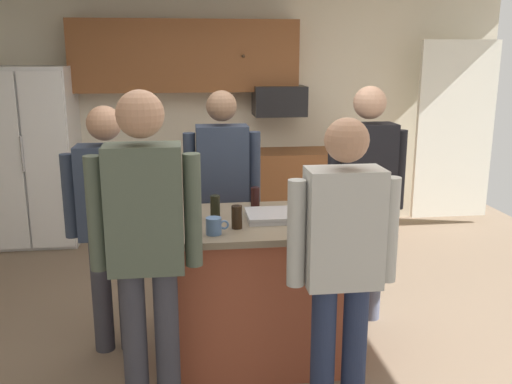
{
  "coord_description": "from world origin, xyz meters",
  "views": [
    {
      "loc": [
        -0.43,
        -3.62,
        1.96
      ],
      "look_at": [
        0.03,
        0.03,
        1.05
      ],
      "focal_mm": 39.56,
      "sensor_mm": 36.0,
      "label": 1
    }
  ],
  "objects_px": {
    "microwave_over_range": "(279,101)",
    "kitchen_island": "(262,289)",
    "person_elder_center": "(146,238)",
    "serving_tray": "(282,215)",
    "person_guest_left": "(366,189)",
    "person_host_foreground": "(110,215)",
    "glass_short_whisky": "(237,217)",
    "refrigerator": "(33,156)",
    "tumbler_amber": "(339,213)",
    "person_guest_right": "(342,257)",
    "glass_pilsner": "(215,207)",
    "person_guest_by_door": "(223,187)",
    "glass_dark_ale": "(255,198)",
    "mug_blue_stoneware": "(214,226)"
  },
  "relations": [
    {
      "from": "person_guest_left",
      "to": "glass_pilsner",
      "type": "relative_size",
      "value": 11.51
    },
    {
      "from": "person_guest_by_door",
      "to": "glass_dark_ale",
      "type": "distance_m",
      "value": 0.53
    },
    {
      "from": "kitchen_island",
      "to": "person_host_foreground",
      "type": "relative_size",
      "value": 0.79
    },
    {
      "from": "refrigerator",
      "to": "serving_tray",
      "type": "height_order",
      "value": "refrigerator"
    },
    {
      "from": "person_guest_left",
      "to": "person_host_foreground",
      "type": "bearing_deg",
      "value": -21.78
    },
    {
      "from": "tumbler_amber",
      "to": "glass_pilsner",
      "type": "relative_size",
      "value": 0.84
    },
    {
      "from": "person_guest_by_door",
      "to": "glass_pilsner",
      "type": "height_order",
      "value": "person_guest_by_door"
    },
    {
      "from": "person_guest_left",
      "to": "refrigerator",
      "type": "bearing_deg",
      "value": -66.77
    },
    {
      "from": "glass_short_whisky",
      "to": "person_guest_by_door",
      "type": "bearing_deg",
      "value": 91.31
    },
    {
      "from": "glass_pilsner",
      "to": "kitchen_island",
      "type": "bearing_deg",
      "value": -7.12
    },
    {
      "from": "tumbler_amber",
      "to": "mug_blue_stoneware",
      "type": "relative_size",
      "value": 0.95
    },
    {
      "from": "glass_pilsner",
      "to": "serving_tray",
      "type": "relative_size",
      "value": 0.34
    },
    {
      "from": "person_guest_left",
      "to": "glass_dark_ale",
      "type": "xyz_separation_m",
      "value": [
        -0.82,
        -0.18,
        0.01
      ]
    },
    {
      "from": "person_host_foreground",
      "to": "mug_blue_stoneware",
      "type": "xyz_separation_m",
      "value": [
        0.64,
        -0.49,
        0.05
      ]
    },
    {
      "from": "microwave_over_range",
      "to": "kitchen_island",
      "type": "height_order",
      "value": "microwave_over_range"
    },
    {
      "from": "person_guest_by_door",
      "to": "person_host_foreground",
      "type": "height_order",
      "value": "person_guest_by_door"
    },
    {
      "from": "mug_blue_stoneware",
      "to": "glass_dark_ale",
      "type": "bearing_deg",
      "value": 60.37
    },
    {
      "from": "person_guest_right",
      "to": "glass_pilsner",
      "type": "bearing_deg",
      "value": 15.02
    },
    {
      "from": "microwave_over_range",
      "to": "glass_short_whisky",
      "type": "height_order",
      "value": "microwave_over_range"
    },
    {
      "from": "refrigerator",
      "to": "glass_dark_ale",
      "type": "distance_m",
      "value": 3.13
    },
    {
      "from": "person_elder_center",
      "to": "kitchen_island",
      "type": "bearing_deg",
      "value": -0.0
    },
    {
      "from": "person_guest_left",
      "to": "tumbler_amber",
      "type": "height_order",
      "value": "person_guest_left"
    },
    {
      "from": "microwave_over_range",
      "to": "kitchen_island",
      "type": "relative_size",
      "value": 0.43
    },
    {
      "from": "person_guest_by_door",
      "to": "person_host_foreground",
      "type": "relative_size",
      "value": 1.03
    },
    {
      "from": "glass_short_whisky",
      "to": "mug_blue_stoneware",
      "type": "xyz_separation_m",
      "value": [
        -0.14,
        -0.1,
        -0.02
      ]
    },
    {
      "from": "person_guest_by_door",
      "to": "person_elder_center",
      "type": "distance_m",
      "value": 1.41
    },
    {
      "from": "kitchen_island",
      "to": "person_elder_center",
      "type": "height_order",
      "value": "person_elder_center"
    },
    {
      "from": "person_guest_by_door",
      "to": "glass_dark_ale",
      "type": "height_order",
      "value": "person_guest_by_door"
    },
    {
      "from": "refrigerator",
      "to": "glass_pilsner",
      "type": "bearing_deg",
      "value": -56.38
    },
    {
      "from": "person_guest_right",
      "to": "mug_blue_stoneware",
      "type": "height_order",
      "value": "person_guest_right"
    },
    {
      "from": "refrigerator",
      "to": "tumbler_amber",
      "type": "height_order",
      "value": "refrigerator"
    },
    {
      "from": "person_guest_right",
      "to": "glass_pilsner",
      "type": "distance_m",
      "value": 0.98
    },
    {
      "from": "mug_blue_stoneware",
      "to": "glass_pilsner",
      "type": "xyz_separation_m",
      "value": [
        0.02,
        0.3,
        0.03
      ]
    },
    {
      "from": "person_guest_left",
      "to": "tumbler_amber",
      "type": "xyz_separation_m",
      "value": [
        -0.36,
        -0.59,
        0.0
      ]
    },
    {
      "from": "person_guest_by_door",
      "to": "person_host_foreground",
      "type": "bearing_deg",
      "value": -69.65
    },
    {
      "from": "person_host_foreground",
      "to": "glass_dark_ale",
      "type": "bearing_deg",
      "value": 15.65
    },
    {
      "from": "person_elder_center",
      "to": "serving_tray",
      "type": "distance_m",
      "value": 0.98
    },
    {
      "from": "person_guest_right",
      "to": "tumbler_amber",
      "type": "height_order",
      "value": "person_guest_right"
    },
    {
      "from": "person_guest_by_door",
      "to": "person_guest_left",
      "type": "distance_m",
      "value": 1.05
    },
    {
      "from": "kitchen_island",
      "to": "refrigerator",
      "type": "bearing_deg",
      "value": 127.41
    },
    {
      "from": "person_host_foreground",
      "to": "serving_tray",
      "type": "bearing_deg",
      "value": 1.32
    },
    {
      "from": "person_guest_left",
      "to": "person_elder_center",
      "type": "xyz_separation_m",
      "value": [
        -1.49,
        -1.02,
        0.03
      ]
    },
    {
      "from": "person_guest_right",
      "to": "tumbler_amber",
      "type": "bearing_deg",
      "value": -36.83
    },
    {
      "from": "kitchen_island",
      "to": "person_guest_right",
      "type": "height_order",
      "value": "person_guest_right"
    },
    {
      "from": "person_guest_left",
      "to": "serving_tray",
      "type": "relative_size",
      "value": 3.95
    },
    {
      "from": "person_host_foreground",
      "to": "person_elder_center",
      "type": "distance_m",
      "value": 0.85
    },
    {
      "from": "glass_short_whisky",
      "to": "glass_dark_ale",
      "type": "relative_size",
      "value": 0.97
    },
    {
      "from": "microwave_over_range",
      "to": "glass_pilsner",
      "type": "bearing_deg",
      "value": -107.4
    },
    {
      "from": "microwave_over_range",
      "to": "person_elder_center",
      "type": "relative_size",
      "value": 0.31
    },
    {
      "from": "kitchen_island",
      "to": "tumbler_amber",
      "type": "height_order",
      "value": "tumbler_amber"
    }
  ]
}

